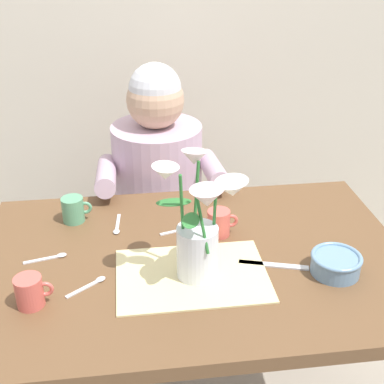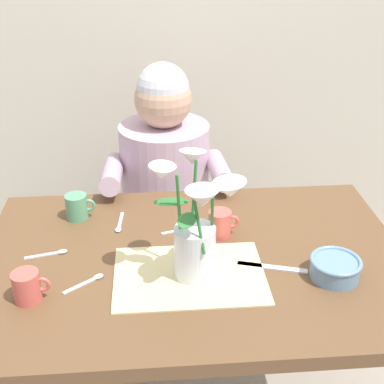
% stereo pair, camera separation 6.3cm
% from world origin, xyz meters
% --- Properties ---
extents(wood_panel_backdrop, '(4.00, 0.10, 2.50)m').
position_xyz_m(wood_panel_backdrop, '(0.00, 1.05, 1.25)').
color(wood_panel_backdrop, beige).
rests_on(wood_panel_backdrop, ground_plane).
extents(dining_table, '(1.20, 0.80, 0.74)m').
position_xyz_m(dining_table, '(0.00, 0.00, 0.64)').
color(dining_table, brown).
rests_on(dining_table, ground_plane).
extents(seated_person, '(0.45, 0.47, 1.14)m').
position_xyz_m(seated_person, '(-0.06, 0.62, 0.56)').
color(seated_person, '#4C4C56').
rests_on(seated_person, ground_plane).
extents(striped_placemat, '(0.40, 0.28, 0.00)m').
position_xyz_m(striped_placemat, '(-0.02, -0.09, 0.74)').
color(striped_placemat, beige).
rests_on(striped_placemat, dining_table).
extents(flower_vase, '(0.26, 0.20, 0.35)m').
position_xyz_m(flower_vase, '(0.00, -0.09, 0.89)').
color(flower_vase, silver).
rests_on(flower_vase, dining_table).
extents(ceramic_bowl, '(0.14, 0.14, 0.06)m').
position_xyz_m(ceramic_bowl, '(0.36, -0.12, 0.77)').
color(ceramic_bowl, '#6689A8').
rests_on(ceramic_bowl, dining_table).
extents(dinner_knife, '(0.19, 0.07, 0.00)m').
position_xyz_m(dinner_knife, '(0.21, -0.07, 0.74)').
color(dinner_knife, silver).
rests_on(dinner_knife, dining_table).
extents(tea_cup, '(0.09, 0.07, 0.08)m').
position_xyz_m(tea_cup, '(-0.35, 0.24, 0.78)').
color(tea_cup, '#569970').
rests_on(tea_cup, dining_table).
extents(coffee_cup, '(0.09, 0.07, 0.08)m').
position_xyz_m(coffee_cup, '(0.09, 0.11, 0.78)').
color(coffee_cup, '#CC564C').
rests_on(coffee_cup, dining_table).
extents(ceramic_mug, '(0.09, 0.07, 0.08)m').
position_xyz_m(ceramic_mug, '(-0.43, -0.15, 0.78)').
color(ceramic_mug, '#CC564C').
rests_on(ceramic_mug, dining_table).
extents(spoon_0, '(0.03, 0.12, 0.01)m').
position_xyz_m(spoon_0, '(-0.22, 0.18, 0.74)').
color(spoon_0, silver).
rests_on(spoon_0, dining_table).
extents(spoon_1, '(0.10, 0.08, 0.01)m').
position_xyz_m(spoon_1, '(-0.28, -0.09, 0.74)').
color(spoon_1, silver).
rests_on(spoon_1, dining_table).
extents(spoon_2, '(0.12, 0.04, 0.01)m').
position_xyz_m(spoon_2, '(-0.40, 0.05, 0.74)').
color(spoon_2, silver).
rests_on(spoon_2, dining_table).
extents(spoon_3, '(0.12, 0.05, 0.01)m').
position_xyz_m(spoon_3, '(-0.01, 0.15, 0.74)').
color(spoon_3, silver).
rests_on(spoon_3, dining_table).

